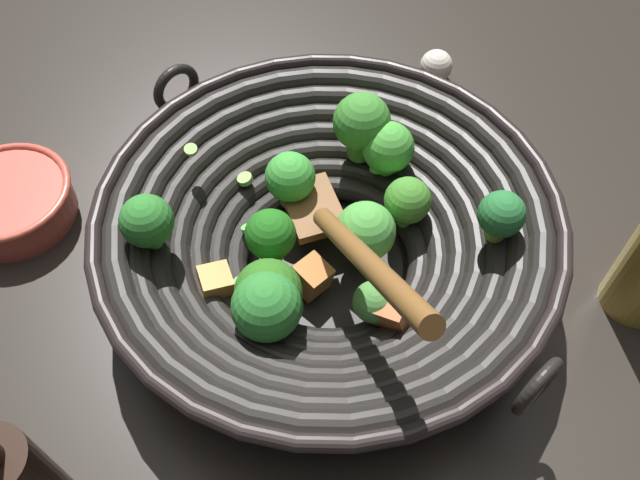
% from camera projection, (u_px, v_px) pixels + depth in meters
% --- Properties ---
extents(ground_plane, '(4.00, 4.00, 0.00)m').
position_uv_depth(ground_plane, '(327.00, 270.00, 0.66)').
color(ground_plane, '#28231E').
extents(wok, '(0.42, 0.42, 0.21)m').
position_uv_depth(wok, '(328.00, 233.00, 0.61)').
color(wok, black).
rests_on(wok, ground).
extents(prep_bowl, '(0.13, 0.13, 0.04)m').
position_uv_depth(prep_bowl, '(11.00, 201.00, 0.68)').
color(prep_bowl, '#D15647').
rests_on(prep_bowl, ground).
extents(garlic_bulb, '(0.04, 0.04, 0.04)m').
position_uv_depth(garlic_bulb, '(436.00, 66.00, 0.80)').
color(garlic_bulb, silver).
rests_on(garlic_bulb, ground).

